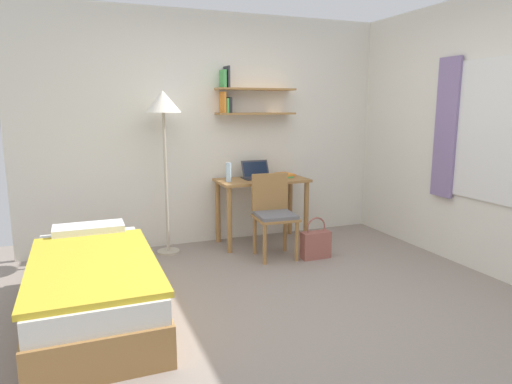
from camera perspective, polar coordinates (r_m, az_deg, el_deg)
The scene contains 11 objects.
ground_plane at distance 3.75m, azimuth 4.88°, elevation -14.13°, with size 5.28×5.28×0.00m, color gray.
wall_back at distance 5.29m, azimuth -4.69°, elevation 7.84°, with size 4.40×0.27×2.60m.
wall_right at distance 4.69m, azimuth 27.96°, elevation 6.21°, with size 0.10×4.40×2.60m.
bed at distance 3.69m, azimuth -19.64°, elevation -11.09°, with size 0.87×1.86×0.54m.
desk at distance 5.21m, azimuth 0.75°, elevation -0.00°, with size 1.03×0.52×0.75m.
desk_chair at distance 4.78m, azimuth 2.23°, elevation -2.48°, with size 0.45×0.45×0.87m.
standing_lamp at distance 4.84m, azimuth -11.56°, elevation 9.82°, with size 0.37×0.37×1.73m.
laptop at distance 5.23m, azimuth 0.05°, elevation 2.30°, with size 0.33×0.22×0.20m.
water_bottle at distance 4.99m, azimuth -3.47°, elevation 2.49°, with size 0.06×0.06×0.21m, color silver.
book_stack at distance 5.34m, azimuth 3.66°, elevation 2.14°, with size 0.18×0.24×0.04m.
handbag at distance 4.82m, azimuth 7.50°, elevation -6.47°, with size 0.31×0.12×0.44m.
Camera 1 is at (-1.53, -3.03, 1.57)m, focal length 31.89 mm.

